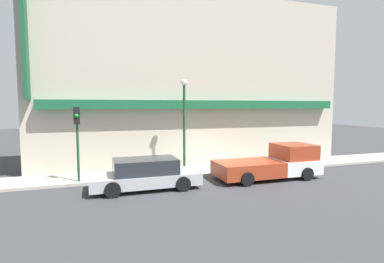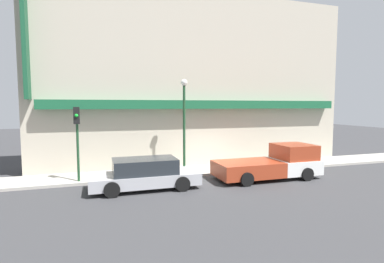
{
  "view_description": "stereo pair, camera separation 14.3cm",
  "coord_description": "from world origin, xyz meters",
  "px_view_note": "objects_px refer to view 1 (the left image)",
  "views": [
    {
      "loc": [
        -6.31,
        -14.71,
        3.78
      ],
      "look_at": [
        -1.14,
        0.96,
        2.34
      ],
      "focal_mm": 28.0,
      "sensor_mm": 36.0,
      "label": 1
    },
    {
      "loc": [
        -6.17,
        -14.75,
        3.78
      ],
      "look_at": [
        -1.14,
        0.96,
        2.34
      ],
      "focal_mm": 28.0,
      "sensor_mm": 36.0,
      "label": 2
    }
  ],
  "objects_px": {
    "pickup_truck": "(273,163)",
    "fire_hydrant": "(164,168)",
    "street_lamp": "(184,114)",
    "parked_car": "(146,174)",
    "traffic_light": "(77,131)"
  },
  "relations": [
    {
      "from": "street_lamp",
      "to": "pickup_truck",
      "type": "bearing_deg",
      "value": -27.41
    },
    {
      "from": "street_lamp",
      "to": "traffic_light",
      "type": "distance_m",
      "value": 5.47
    },
    {
      "from": "pickup_truck",
      "to": "parked_car",
      "type": "xyz_separation_m",
      "value": [
        -6.68,
        -0.0,
        -0.08
      ]
    },
    {
      "from": "parked_car",
      "to": "street_lamp",
      "type": "height_order",
      "value": "street_lamp"
    },
    {
      "from": "pickup_truck",
      "to": "street_lamp",
      "type": "relative_size",
      "value": 1.08
    },
    {
      "from": "pickup_truck",
      "to": "parked_car",
      "type": "distance_m",
      "value": 6.68
    },
    {
      "from": "fire_hydrant",
      "to": "traffic_light",
      "type": "distance_m",
      "value": 4.8
    },
    {
      "from": "pickup_truck",
      "to": "fire_hydrant",
      "type": "distance_m",
      "value": 5.79
    },
    {
      "from": "traffic_light",
      "to": "parked_car",
      "type": "bearing_deg",
      "value": -30.77
    },
    {
      "from": "traffic_light",
      "to": "pickup_truck",
      "type": "bearing_deg",
      "value": -10.25
    },
    {
      "from": "pickup_truck",
      "to": "fire_hydrant",
      "type": "xyz_separation_m",
      "value": [
        -5.34,
        2.2,
        -0.32
      ]
    },
    {
      "from": "pickup_truck",
      "to": "traffic_light",
      "type": "bearing_deg",
      "value": 169.4
    },
    {
      "from": "fire_hydrant",
      "to": "traffic_light",
      "type": "relative_size",
      "value": 0.17
    },
    {
      "from": "parked_car",
      "to": "fire_hydrant",
      "type": "relative_size",
      "value": 8.15
    },
    {
      "from": "fire_hydrant",
      "to": "traffic_light",
      "type": "bearing_deg",
      "value": -173.77
    }
  ]
}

